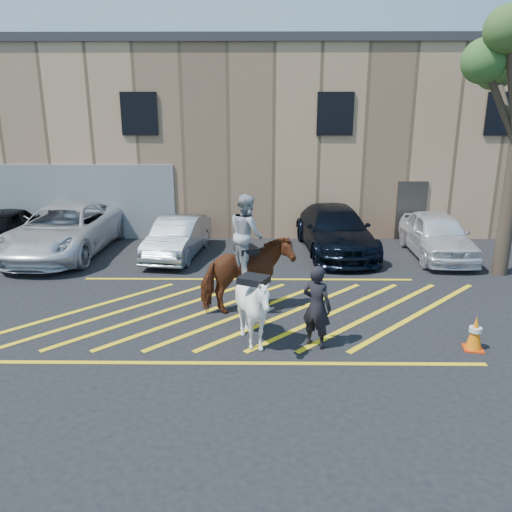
{
  "coord_description": "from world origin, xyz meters",
  "views": [
    {
      "loc": [
        0.36,
        -11.52,
        4.75
      ],
      "look_at": [
        0.25,
        0.2,
        1.3
      ],
      "focal_mm": 35.0,
      "sensor_mm": 36.0,
      "label": 1
    }
  ],
  "objects_px": {
    "car_blue_suv": "(335,230)",
    "handler": "(317,307)",
    "car_silver_sedan": "(178,237)",
    "car_white_pickup": "(65,230)",
    "car_white_suv": "(437,235)",
    "mounted_bay": "(247,266)",
    "saddled_white": "(254,309)",
    "traffic_cone": "(475,333)"
  },
  "relations": [
    {
      "from": "car_blue_suv",
      "to": "handler",
      "type": "xyz_separation_m",
      "value": [
        -1.4,
        -7.2,
        0.11
      ]
    },
    {
      "from": "handler",
      "to": "car_silver_sedan",
      "type": "bearing_deg",
      "value": -25.36
    },
    {
      "from": "car_white_pickup",
      "to": "car_blue_suv",
      "type": "distance_m",
      "value": 9.21
    },
    {
      "from": "car_white_suv",
      "to": "mounted_bay",
      "type": "bearing_deg",
      "value": -140.78
    },
    {
      "from": "car_silver_sedan",
      "to": "saddled_white",
      "type": "relative_size",
      "value": 2.09
    },
    {
      "from": "car_silver_sedan",
      "to": "saddled_white",
      "type": "xyz_separation_m",
      "value": [
        2.63,
        -6.62,
        0.17
      ]
    },
    {
      "from": "car_blue_suv",
      "to": "traffic_cone",
      "type": "xyz_separation_m",
      "value": [
        1.84,
        -7.33,
        -0.4
      ]
    },
    {
      "from": "car_blue_suv",
      "to": "car_white_suv",
      "type": "height_order",
      "value": "car_blue_suv"
    },
    {
      "from": "car_silver_sedan",
      "to": "handler",
      "type": "xyz_separation_m",
      "value": [
        3.92,
        -6.61,
        0.22
      ]
    },
    {
      "from": "car_silver_sedan",
      "to": "car_blue_suv",
      "type": "xyz_separation_m",
      "value": [
        5.32,
        0.59,
        0.11
      ]
    },
    {
      "from": "handler",
      "to": "mounted_bay",
      "type": "xyz_separation_m",
      "value": [
        -1.48,
        1.86,
        0.29
      ]
    },
    {
      "from": "car_white_pickup",
      "to": "mounted_bay",
      "type": "relative_size",
      "value": 2.06
    },
    {
      "from": "car_blue_suv",
      "to": "saddled_white",
      "type": "relative_size",
      "value": 2.78
    },
    {
      "from": "car_white_pickup",
      "to": "mounted_bay",
      "type": "height_order",
      "value": "mounted_bay"
    },
    {
      "from": "car_blue_suv",
      "to": "saddled_white",
      "type": "bearing_deg",
      "value": -115.12
    },
    {
      "from": "saddled_white",
      "to": "handler",
      "type": "bearing_deg",
      "value": 0.24
    },
    {
      "from": "car_silver_sedan",
      "to": "car_blue_suv",
      "type": "distance_m",
      "value": 5.35
    },
    {
      "from": "car_white_pickup",
      "to": "car_silver_sedan",
      "type": "height_order",
      "value": "car_white_pickup"
    },
    {
      "from": "car_white_suv",
      "to": "car_white_pickup",
      "type": "bearing_deg",
      "value": -179.66
    },
    {
      "from": "car_silver_sedan",
      "to": "car_white_suv",
      "type": "relative_size",
      "value": 0.92
    },
    {
      "from": "car_blue_suv",
      "to": "saddled_white",
      "type": "height_order",
      "value": "saddled_white"
    },
    {
      "from": "car_silver_sedan",
      "to": "car_white_suv",
      "type": "bearing_deg",
      "value": 7.94
    },
    {
      "from": "car_white_suv",
      "to": "saddled_white",
      "type": "height_order",
      "value": "saddled_white"
    },
    {
      "from": "car_white_suv",
      "to": "traffic_cone",
      "type": "bearing_deg",
      "value": -100.92
    },
    {
      "from": "car_silver_sedan",
      "to": "car_blue_suv",
      "type": "height_order",
      "value": "car_blue_suv"
    },
    {
      "from": "car_silver_sedan",
      "to": "mounted_bay",
      "type": "distance_m",
      "value": 5.36
    },
    {
      "from": "handler",
      "to": "traffic_cone",
      "type": "distance_m",
      "value": 3.28
    },
    {
      "from": "car_blue_suv",
      "to": "mounted_bay",
      "type": "xyz_separation_m",
      "value": [
        -2.88,
        -5.35,
        0.4
      ]
    },
    {
      "from": "traffic_cone",
      "to": "handler",
      "type": "bearing_deg",
      "value": 177.72
    },
    {
      "from": "mounted_bay",
      "to": "saddled_white",
      "type": "xyz_separation_m",
      "value": [
        0.2,
        -1.86,
        -0.34
      ]
    },
    {
      "from": "handler",
      "to": "mounted_bay",
      "type": "height_order",
      "value": "mounted_bay"
    },
    {
      "from": "mounted_bay",
      "to": "traffic_cone",
      "type": "height_order",
      "value": "mounted_bay"
    },
    {
      "from": "car_white_pickup",
      "to": "saddled_white",
      "type": "relative_size",
      "value": 3.13
    },
    {
      "from": "car_white_suv",
      "to": "traffic_cone",
      "type": "xyz_separation_m",
      "value": [
        -1.48,
        -6.81,
        -0.37
      ]
    },
    {
      "from": "car_white_pickup",
      "to": "handler",
      "type": "distance_m",
      "value": 10.42
    },
    {
      "from": "car_white_pickup",
      "to": "handler",
      "type": "xyz_separation_m",
      "value": [
        7.81,
        -6.9,
        0.05
      ]
    },
    {
      "from": "car_silver_sedan",
      "to": "mounted_bay",
      "type": "xyz_separation_m",
      "value": [
        2.44,
        -4.75,
        0.51
      ]
    },
    {
      "from": "car_silver_sedan",
      "to": "handler",
      "type": "bearing_deg",
      "value": -51.88
    },
    {
      "from": "car_white_pickup",
      "to": "car_white_suv",
      "type": "xyz_separation_m",
      "value": [
        12.53,
        -0.22,
        -0.09
      ]
    },
    {
      "from": "handler",
      "to": "traffic_cone",
      "type": "xyz_separation_m",
      "value": [
        3.24,
        -0.13,
        -0.51
      ]
    },
    {
      "from": "car_silver_sedan",
      "to": "traffic_cone",
      "type": "distance_m",
      "value": 9.83
    },
    {
      "from": "handler",
      "to": "saddled_white",
      "type": "distance_m",
      "value": 1.29
    }
  ]
}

